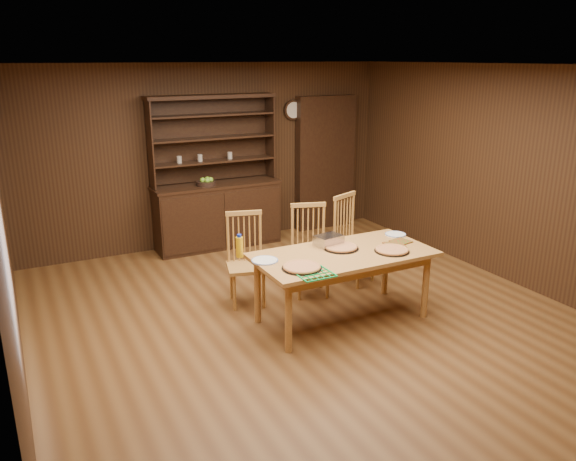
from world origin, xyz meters
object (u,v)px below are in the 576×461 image
china_hutch (217,207)px  chair_center (310,246)px  chair_left (246,255)px  juice_bottle (239,247)px  chair_right (350,236)px  dining_table (343,260)px

china_hutch → chair_center: (0.37, -2.09, -0.03)m
chair_left → juice_bottle: chair_left is taller
china_hutch → chair_right: 2.23m
dining_table → juice_bottle: size_ratio=7.78×
dining_table → chair_right: size_ratio=1.70×
dining_table → juice_bottle: 1.08m
chair_right → juice_bottle: 1.77m
dining_table → juice_bottle: (-0.99, 0.37, 0.19)m
china_hutch → chair_left: bearing=-101.3°
chair_left → chair_right: chair_right is taller
china_hutch → juice_bottle: 2.63m
chair_left → chair_right: (1.39, -0.00, 0.03)m
chair_center → chair_left: bearing=-169.1°
chair_center → juice_bottle: bearing=-140.0°
dining_table → chair_left: 1.15m
chair_left → chair_center: chair_center is taller
chair_left → chair_center: size_ratio=0.98×
chair_left → juice_bottle: bearing=-102.8°
chair_right → juice_bottle: bearing=175.0°
chair_center → chair_right: size_ratio=0.97×
chair_left → chair_center: 0.78m
dining_table → chair_right: bearing=53.0°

